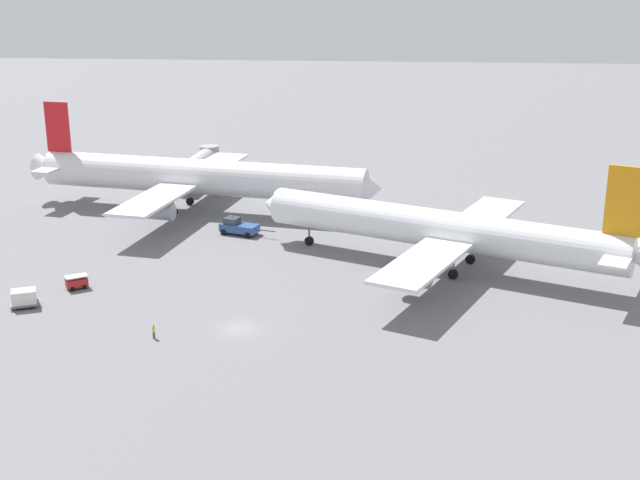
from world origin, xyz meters
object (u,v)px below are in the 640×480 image
object	(u,v)px
ground_crew_wing_walker_right	(154,332)
jet_bridge	(199,162)
airliner_being_pushed	(443,230)
gse_container_dolly_flat	(24,298)
pushback_tug	(238,227)
gse_baggage_cart_near_cluster	(77,282)
airliner_at_gate_left	(199,177)

from	to	relation	value
ground_crew_wing_walker_right	jet_bridge	bearing A→B (deg)	99.28
airliner_being_pushed	ground_crew_wing_walker_right	world-z (taller)	airliner_being_pushed
jet_bridge	airliner_being_pushed	bearing A→B (deg)	-45.82
gse_container_dolly_flat	pushback_tug	bearing A→B (deg)	57.59
ground_crew_wing_walker_right	jet_bridge	world-z (taller)	jet_bridge
gse_baggage_cart_near_cluster	gse_container_dolly_flat	bearing A→B (deg)	-120.99
airliner_being_pushed	jet_bridge	world-z (taller)	airliner_being_pushed
airliner_being_pushed	pushback_tug	size ratio (longest dim) A/B	5.87
airliner_at_gate_left	pushback_tug	bearing A→B (deg)	-53.93
airliner_at_gate_left	pushback_tug	xyz separation A→B (m)	(8.73, -11.98, -4.70)
airliner_at_gate_left	jet_bridge	xyz separation A→B (m)	(-4.97, 20.69, -2.05)
gse_container_dolly_flat	gse_baggage_cart_near_cluster	bearing A→B (deg)	59.01
pushback_tug	gse_baggage_cart_near_cluster	distance (m)	29.58
pushback_tug	gse_baggage_cart_near_cluster	bearing A→B (deg)	-122.78
gse_baggage_cart_near_cluster	jet_bridge	distance (m)	57.66
jet_bridge	airliner_at_gate_left	bearing A→B (deg)	-76.49
airliner_at_gate_left	jet_bridge	distance (m)	21.37
pushback_tug	ground_crew_wing_walker_right	bearing A→B (deg)	-92.97
airliner_at_gate_left	jet_bridge	bearing A→B (deg)	103.51
airliner_being_pushed	gse_baggage_cart_near_cluster	world-z (taller)	airliner_being_pushed
pushback_tug	jet_bridge	xyz separation A→B (m)	(-13.70, 32.67, 2.65)
gse_baggage_cart_near_cluster	ground_crew_wing_walker_right	distance (m)	19.76
airliner_at_gate_left	airliner_being_pushed	distance (m)	45.99
airliner_at_gate_left	gse_container_dolly_flat	bearing A→B (deg)	-104.50
airliner_at_gate_left	gse_container_dolly_flat	size ratio (longest dim) A/B	16.00
gse_container_dolly_flat	ground_crew_wing_walker_right	world-z (taller)	gse_container_dolly_flat
gse_baggage_cart_near_cluster	ground_crew_wing_walker_right	world-z (taller)	gse_baggage_cart_near_cluster
gse_container_dolly_flat	airliner_at_gate_left	bearing A→B (deg)	75.50
gse_baggage_cart_near_cluster	ground_crew_wing_walker_right	xyz separation A→B (m)	(14.00, -13.95, -0.06)
airliner_being_pushed	jet_bridge	xyz separation A→B (m)	(-43.90, 45.17, -1.50)
airliner_at_gate_left	ground_crew_wing_walker_right	distance (m)	51.49
gse_container_dolly_flat	jet_bridge	xyz separation A→B (m)	(6.26, 64.10, 2.66)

